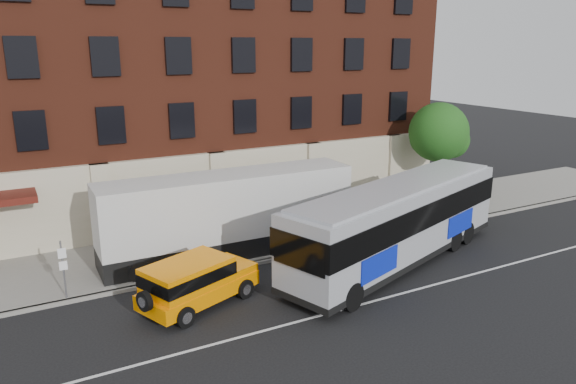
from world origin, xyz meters
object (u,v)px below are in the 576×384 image
shipping_container (229,216)px  street_tree (439,134)px  sign_pole (63,267)px  yellow_suv (194,280)px  city_bus (398,220)px

shipping_container → street_tree: bearing=7.4°
sign_pole → yellow_suv: 5.09m
street_tree → shipping_container: bearing=-172.6°
yellow_suv → shipping_container: (3.16, 4.18, 0.88)m
city_bus → yellow_suv: (-9.56, 0.23, -0.96)m
yellow_suv → city_bus: bearing=-1.4°
city_bus → yellow_suv: city_bus is taller
yellow_suv → sign_pole: bearing=147.5°
yellow_suv → shipping_container: shipping_container is taller
street_tree → yellow_suv: 19.06m
street_tree → yellow_suv: street_tree is taller
yellow_suv → shipping_container: bearing=52.9°
sign_pole → street_tree: 22.49m
street_tree → city_bus: size_ratio=0.45×
street_tree → shipping_container: size_ratio=0.52×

